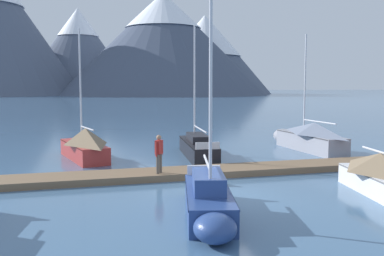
% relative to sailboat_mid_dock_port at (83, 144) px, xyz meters
% --- Properties ---
extents(ground_plane, '(700.00, 700.00, 0.00)m').
position_rel_sailboat_mid_dock_port_xyz_m(ground_plane, '(5.48, -9.68, -0.86)').
color(ground_plane, '#426689').
extents(mountain_central_massif, '(59.09, 59.09, 42.67)m').
position_rel_sailboat_mid_dock_port_xyz_m(mountain_central_massif, '(-9.05, 202.69, 21.00)').
color(mountain_central_massif, '#4C566B').
rests_on(mountain_central_massif, ground).
extents(mountain_shoulder_ridge, '(91.49, 91.49, 44.71)m').
position_rel_sailboat_mid_dock_port_xyz_m(mountain_shoulder_ridge, '(28.92, 167.78, 22.12)').
color(mountain_shoulder_ridge, '#424C60').
rests_on(mountain_shoulder_ridge, ground).
extents(mountain_east_summit, '(65.48, 65.48, 38.49)m').
position_rel_sailboat_mid_dock_port_xyz_m(mountain_east_summit, '(52.22, 185.56, 19.61)').
color(mountain_east_summit, '#4C566B').
rests_on(mountain_east_summit, ground).
extents(dock, '(29.49, 3.87, 0.30)m').
position_rel_sailboat_mid_dock_port_xyz_m(dock, '(5.48, -5.68, -0.71)').
color(dock, brown).
rests_on(dock, ground).
extents(sailboat_mid_dock_port, '(3.12, 6.26, 7.29)m').
position_rel_sailboat_mid_dock_port_xyz_m(sailboat_mid_dock_port, '(0.00, 0.00, 0.00)').
color(sailboat_mid_dock_port, '#B2332D').
rests_on(sailboat_mid_dock_port, ground).
extents(sailboat_mid_dock_starboard, '(2.23, 5.74, 6.64)m').
position_rel_sailboat_mid_dock_port_xyz_m(sailboat_mid_dock_starboard, '(4.23, -12.07, -0.31)').
color(sailboat_mid_dock_starboard, navy).
rests_on(sailboat_mid_dock_starboard, ground).
extents(sailboat_far_berth, '(1.77, 7.41, 7.65)m').
position_rel_sailboat_mid_dock_port_xyz_m(sailboat_far_berth, '(6.47, -0.29, -0.29)').
color(sailboat_far_berth, black).
rests_on(sailboat_far_berth, ground).
extents(sailboat_end_of_dock, '(2.11, 7.62, 7.39)m').
position_rel_sailboat_mid_dock_port_xyz_m(sailboat_end_of_dock, '(13.94, 0.50, 0.01)').
color(sailboat_end_of_dock, '#93939E').
rests_on(sailboat_end_of_dock, ground).
extents(person_on_dock, '(0.40, 0.50, 1.69)m').
position_rel_sailboat_mid_dock_port_xyz_m(person_on_dock, '(3.45, -6.30, 0.40)').
color(person_on_dock, brown).
rests_on(person_on_dock, dock).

